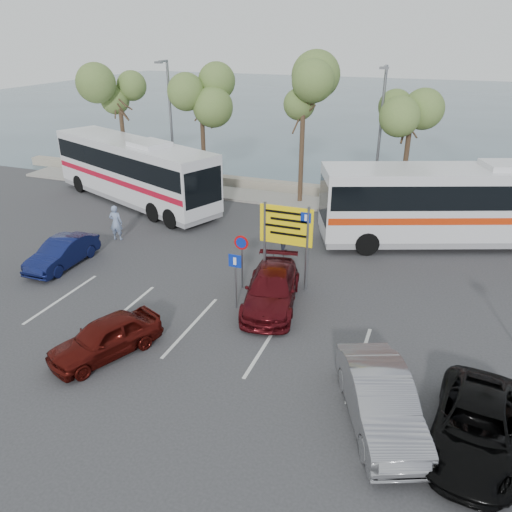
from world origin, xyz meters
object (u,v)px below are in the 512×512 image
(coach_bus_left, at_px, (133,173))
(pedestrian_far, at_px, (286,236))
(car_blue, at_px, (62,253))
(car_maroon, at_px, (271,289))
(street_lamp_right, at_px, (380,134))
(coach_bus_right, at_px, (459,207))
(car_silver_b, at_px, (380,400))
(direction_sign, at_px, (286,232))
(suv_black, at_px, (476,427))
(pedestrian_near, at_px, (116,223))
(street_lamp_left, at_px, (170,120))
(car_red, at_px, (105,338))

(coach_bus_left, distance_m, pedestrian_far, 11.79)
(car_blue, xyz_separation_m, car_maroon, (10.00, 0.00, 0.05))
(street_lamp_right, bearing_deg, coach_bus_right, -33.86)
(street_lamp_right, distance_m, car_silver_b, 17.68)
(street_lamp_right, distance_m, direction_sign, 10.73)
(street_lamp_right, bearing_deg, coach_bus_left, -167.86)
(suv_black, bearing_deg, pedestrian_near, 159.96)
(street_lamp_right, xyz_separation_m, car_blue, (-12.00, -12.02, -3.97))
(coach_bus_left, distance_m, pedestrian_near, 6.11)
(direction_sign, height_order, pedestrian_near, direction_sign)
(street_lamp_left, bearing_deg, car_maroon, -47.54)
(car_silver_b, bearing_deg, car_red, 156.79)
(street_lamp_left, xyz_separation_m, coach_bus_right, (17.50, -3.02, -2.68))
(street_lamp_right, distance_m, suv_black, 18.24)
(coach_bus_right, relative_size, car_blue, 3.48)
(car_maroon, distance_m, suv_black, 8.80)
(direction_sign, relative_size, car_silver_b, 0.79)
(car_maroon, xyz_separation_m, pedestrian_near, (-9.56, 3.50, 0.23))
(direction_sign, xyz_separation_m, car_red, (-4.00, -6.70, -1.79))
(suv_black, height_order, car_silver_b, car_silver_b)
(coach_bus_right, distance_m, pedestrian_near, 17.00)
(street_lamp_left, distance_m, street_lamp_right, 13.00)
(suv_black, xyz_separation_m, pedestrian_near, (-16.80, 8.50, 0.28))
(coach_bus_left, bearing_deg, car_red, -60.13)
(car_silver_b, xyz_separation_m, pedestrian_near, (-14.40, 8.50, 0.16))
(coach_bus_right, distance_m, car_maroon, 11.17)
(car_red, bearing_deg, direction_sign, 83.03)
(street_lamp_left, relative_size, car_silver_b, 1.77)
(coach_bus_right, bearing_deg, street_lamp_left, 170.21)
(car_blue, distance_m, car_red, 7.81)
(car_red, relative_size, suv_black, 0.83)
(direction_sign, xyz_separation_m, coach_bus_right, (6.50, 7.30, -0.51))
(car_maroon, relative_size, car_red, 1.25)
(direction_sign, xyz_separation_m, pedestrian_far, (-1.00, 3.30, -1.60))
(street_lamp_right, distance_m, car_blue, 17.44)
(direction_sign, distance_m, pedestrian_far, 3.80)
(car_blue, xyz_separation_m, car_red, (6.00, -5.00, 0.01))
(street_lamp_right, bearing_deg, car_silver_b, -80.53)
(suv_black, bearing_deg, coach_bus_right, 99.82)
(street_lamp_left, bearing_deg, pedestrian_near, -80.39)
(pedestrian_near, bearing_deg, street_lamp_left, -92.31)
(suv_black, bearing_deg, coach_bus_left, 150.81)
(street_lamp_right, relative_size, pedestrian_near, 4.40)
(coach_bus_right, height_order, car_blue, coach_bus_right)
(car_red, xyz_separation_m, car_silver_b, (8.84, 0.00, 0.11))
(direction_sign, relative_size, pedestrian_far, 2.17)
(street_lamp_right, xyz_separation_m, coach_bus_right, (4.50, -3.02, -2.68))
(car_red, bearing_deg, pedestrian_near, 147.09)
(street_lamp_left, distance_m, coach_bus_left, 4.20)
(suv_black, distance_m, pedestrian_far, 12.96)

